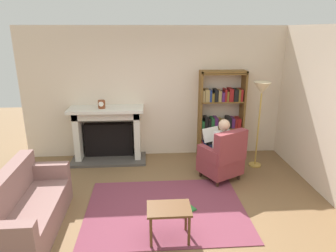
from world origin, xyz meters
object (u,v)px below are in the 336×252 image
at_px(fireplace, 108,132).
at_px(side_table, 169,213).
at_px(mantel_clock, 102,104).
at_px(armchair_reading, 223,158).
at_px(bookshelf, 221,116).
at_px(floor_lamp, 261,96).
at_px(sofa_floral, 26,210).
at_px(seated_reader, 219,146).

distance_m(fireplace, side_table, 2.89).
xyz_separation_m(fireplace, mantel_clock, (-0.08, -0.10, 0.62)).
xyz_separation_m(mantel_clock, armchair_reading, (2.23, -0.99, -0.79)).
bearing_deg(mantel_clock, bookshelf, 3.19).
xyz_separation_m(fireplace, floor_lamp, (2.96, -0.56, 0.84)).
relative_size(fireplace, side_table, 2.72).
bearing_deg(fireplace, floor_lamp, -10.68).
bearing_deg(armchair_reading, bookshelf, -128.59).
xyz_separation_m(armchair_reading, sofa_floral, (-2.98, -1.27, -0.10)).
relative_size(bookshelf, seated_reader, 1.61).
xyz_separation_m(mantel_clock, side_table, (1.15, -2.57, -0.82)).
xyz_separation_m(bookshelf, seated_reader, (-0.26, -1.02, -0.26)).
height_order(armchair_reading, seated_reader, seated_reader).
relative_size(mantel_clock, floor_lamp, 0.09).
height_order(fireplace, sofa_floral, fireplace).
bearing_deg(floor_lamp, mantel_clock, 171.46).
bearing_deg(seated_reader, bookshelf, -132.57).
bearing_deg(bookshelf, seated_reader, -104.45).
relative_size(fireplace, floor_lamp, 0.90).
distance_m(bookshelf, floor_lamp, 1.01).
xyz_separation_m(bookshelf, armchair_reading, (-0.21, -1.13, -0.45)).
bearing_deg(fireplace, mantel_clock, -127.72).
distance_m(seated_reader, floor_lamp, 1.26).
relative_size(seated_reader, side_table, 2.04).
height_order(fireplace, bookshelf, bookshelf).
distance_m(armchair_reading, side_table, 1.92).
bearing_deg(floor_lamp, seated_reader, -153.41).
distance_m(fireplace, floor_lamp, 3.13).
distance_m(bookshelf, side_table, 3.04).
relative_size(mantel_clock, side_table, 0.29).
height_order(bookshelf, armchair_reading, bookshelf).
distance_m(armchair_reading, floor_lamp, 1.40).
height_order(mantel_clock, floor_lamp, floor_lamp).
xyz_separation_m(mantel_clock, seated_reader, (2.18, -0.89, -0.59)).
xyz_separation_m(fireplace, armchair_reading, (2.15, -1.09, -0.17)).
distance_m(fireplace, mantel_clock, 0.63).
distance_m(armchair_reading, sofa_floral, 3.25).
xyz_separation_m(sofa_floral, floor_lamp, (3.79, 1.81, 1.11)).
xyz_separation_m(bookshelf, side_table, (-1.29, -2.71, -0.49)).
bearing_deg(armchair_reading, seated_reader, -90.00).
relative_size(fireplace, sofa_floral, 0.89).
distance_m(bookshelf, sofa_floral, 4.03).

